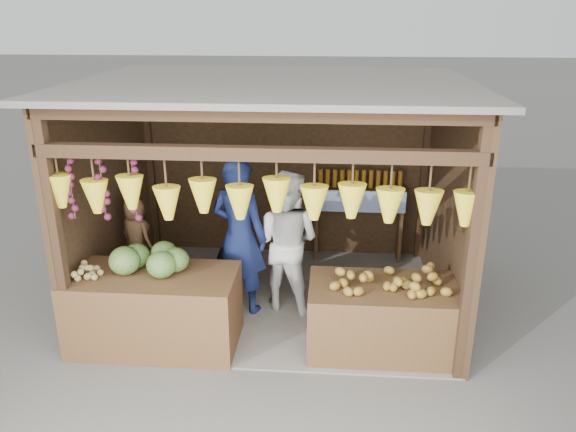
% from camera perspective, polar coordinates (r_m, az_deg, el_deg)
% --- Properties ---
extents(ground, '(80.00, 80.00, 0.00)m').
position_cam_1_polar(ground, '(7.06, -1.29, -8.38)').
color(ground, '#514F49').
rests_on(ground, ground).
extents(stall_structure, '(4.30, 3.30, 2.66)m').
position_cam_1_polar(stall_structure, '(6.40, -1.74, 4.67)').
color(stall_structure, slate).
rests_on(stall_structure, ground).
extents(back_shelf, '(1.25, 0.32, 1.32)m').
position_cam_1_polar(back_shelf, '(7.87, 7.24, 1.47)').
color(back_shelf, '#382314').
rests_on(back_shelf, ground).
extents(counter_left, '(1.73, 0.85, 0.82)m').
position_cam_1_polar(counter_left, '(6.15, -13.38, -9.25)').
color(counter_left, '#52321B').
rests_on(counter_left, ground).
extents(counter_right, '(1.56, 0.85, 0.74)m').
position_cam_1_polar(counter_right, '(6.00, 9.70, -10.18)').
color(counter_right, '#472E17').
rests_on(counter_right, ground).
extents(stool, '(0.34, 0.34, 0.31)m').
position_cam_1_polar(stool, '(7.30, -14.70, -6.70)').
color(stool, black).
rests_on(stool, ground).
extents(man_standing, '(0.80, 0.66, 1.87)m').
position_cam_1_polar(man_standing, '(6.45, -4.95, -2.11)').
color(man_standing, '#121B45').
rests_on(man_standing, ground).
extents(woman_standing, '(0.99, 0.87, 1.70)m').
position_cam_1_polar(woman_standing, '(6.53, -0.18, -2.57)').
color(woman_standing, silver).
rests_on(woman_standing, ground).
extents(vendor_seated, '(0.57, 0.51, 0.97)m').
position_cam_1_polar(vendor_seated, '(7.04, -15.16, -2.02)').
color(vendor_seated, brown).
rests_on(vendor_seated, stool).
extents(melon_pile, '(1.00, 0.50, 0.32)m').
position_cam_1_polar(melon_pile, '(5.98, -13.75, -4.05)').
color(melon_pile, '#1F4713').
rests_on(melon_pile, counter_left).
extents(tanfruit_pile, '(0.34, 0.40, 0.13)m').
position_cam_1_polar(tanfruit_pile, '(6.07, -19.60, -5.27)').
color(tanfruit_pile, olive).
rests_on(tanfruit_pile, counter_left).
extents(mango_pile, '(1.40, 0.64, 0.22)m').
position_cam_1_polar(mango_pile, '(5.78, 10.03, -6.05)').
color(mango_pile, '#A94116').
rests_on(mango_pile, counter_right).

